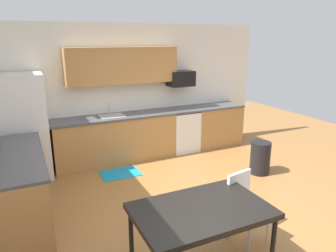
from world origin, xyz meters
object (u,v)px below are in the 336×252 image
Objects in this scene: refrigerator at (24,128)px; microwave at (181,78)px; dining_table at (201,213)px; oven_range at (182,130)px; chair_near_table at (245,201)px; trash_bin at (260,158)px.

microwave is (3.15, 0.18, 0.65)m from refrigerator.
microwave is at bearing 3.27° from refrigerator.
oven_range is at bearing 65.01° from dining_table.
microwave reaches higher than chair_near_table.
dining_table is at bearing -114.99° from oven_range.
refrigerator is at bearing 127.05° from chair_near_table.
dining_table is at bearing -162.23° from chair_near_table.
oven_range is at bearing 112.14° from trash_bin.
dining_table is 0.83m from chair_near_table.
oven_range is at bearing -90.00° from microwave.
chair_near_table reaches higher than dining_table.
refrigerator is 3.69m from dining_table.
refrigerator reaches higher than chair_near_table.
oven_range is 0.65× the size of dining_table.
refrigerator reaches higher than dining_table.
chair_near_table is at bearing -104.09° from microwave.
trash_bin is at bearing -68.96° from microwave.
dining_table is 2.33× the size of trash_bin.
oven_range is at bearing 75.49° from chair_near_table.
oven_range is at bearing 1.46° from refrigerator.
trash_bin is at bearing 36.31° from dining_table.
chair_near_table is (0.77, 0.25, -0.17)m from dining_table.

